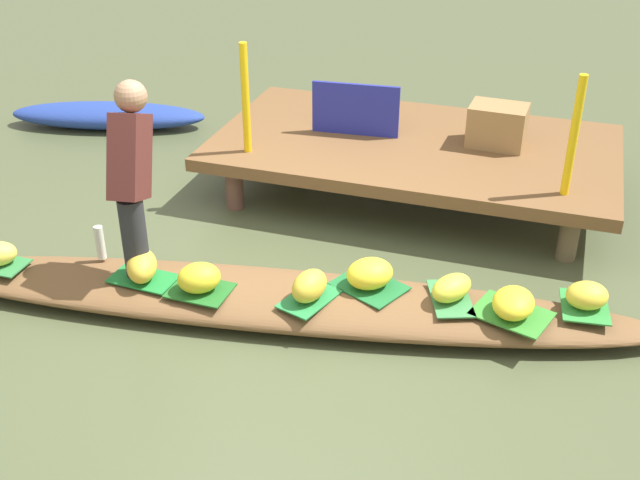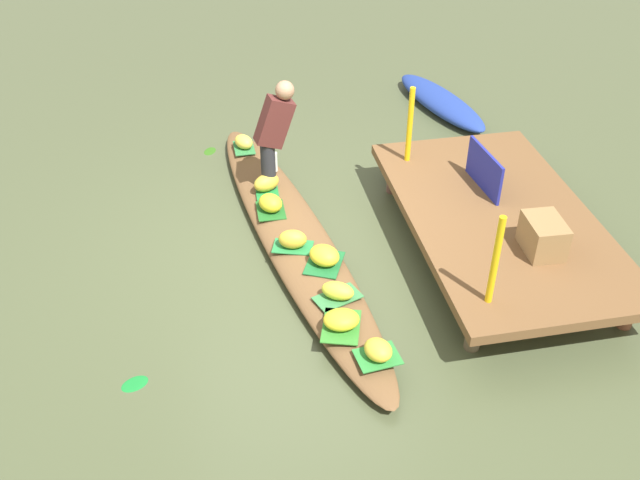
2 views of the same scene
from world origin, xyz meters
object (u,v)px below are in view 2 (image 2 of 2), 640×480
(vendor_person, at_px, (274,130))
(banana_bunch_0, at_px, (266,183))
(market_banner, at_px, (484,170))
(produce_crate, at_px, (543,236))
(banana_bunch_6, at_px, (378,350))
(banana_bunch_4, at_px, (293,239))
(banana_bunch_3, at_px, (324,255))
(water_bottle, at_px, (275,162))
(vendor_boat, at_px, (294,237))
(banana_bunch_1, at_px, (270,203))
(moored_boat, at_px, (441,102))
(banana_bunch_5, at_px, (244,142))
(banana_bunch_2, at_px, (338,291))
(banana_bunch_7, at_px, (341,320))

(vendor_person, bearing_deg, banana_bunch_0, -62.03)
(market_banner, distance_m, produce_crate, 1.14)
(banana_bunch_6, bearing_deg, banana_bunch_4, -164.64)
(banana_bunch_3, distance_m, market_banner, 1.93)
(banana_bunch_6, bearing_deg, produce_crate, 114.45)
(banana_bunch_6, distance_m, vendor_person, 2.86)
(water_bottle, height_order, produce_crate, produce_crate)
(vendor_boat, height_order, produce_crate, produce_crate)
(banana_bunch_1, bearing_deg, water_bottle, 168.59)
(banana_bunch_3, relative_size, water_bottle, 1.29)
(banana_bunch_3, distance_m, banana_bunch_4, 0.40)
(banana_bunch_0, relative_size, vendor_person, 0.24)
(moored_boat, xyz_separation_m, vendor_person, (1.83, -2.54, 0.77))
(banana_bunch_6, xyz_separation_m, water_bottle, (-3.09, -0.41, 0.03))
(moored_boat, relative_size, banana_bunch_0, 6.42)
(banana_bunch_4, relative_size, banana_bunch_5, 1.07)
(banana_bunch_1, bearing_deg, produce_crate, 56.98)
(banana_bunch_0, bearing_deg, banana_bunch_6, 11.66)
(banana_bunch_0, xyz_separation_m, water_bottle, (-0.39, 0.15, 0.02))
(banana_bunch_3, distance_m, banana_bunch_6, 1.31)
(moored_boat, distance_m, produce_crate, 3.84)
(moored_boat, bearing_deg, banana_bunch_0, -69.22)
(moored_boat, bearing_deg, banana_bunch_2, -45.45)
(banana_bunch_2, height_order, vendor_person, vendor_person)
(banana_bunch_0, relative_size, banana_bunch_7, 0.96)
(banana_bunch_1, height_order, vendor_person, vendor_person)
(banana_bunch_0, height_order, water_bottle, water_bottle)
(moored_boat, height_order, banana_bunch_1, banana_bunch_1)
(banana_bunch_1, relative_size, water_bottle, 1.15)
(banana_bunch_5, bearing_deg, banana_bunch_4, 7.10)
(market_banner, bearing_deg, banana_bunch_2, -62.66)
(banana_bunch_2, height_order, banana_bunch_3, banana_bunch_3)
(vendor_boat, relative_size, banana_bunch_1, 18.05)
(water_bottle, relative_size, produce_crate, 0.53)
(banana_bunch_6, bearing_deg, banana_bunch_3, -171.77)
(banana_bunch_3, bearing_deg, banana_bunch_6, 8.23)
(banana_bunch_4, bearing_deg, moored_boat, 139.46)
(banana_bunch_5, xyz_separation_m, banana_bunch_6, (3.69, 0.70, 0.00))
(vendor_boat, height_order, banana_bunch_4, banana_bunch_4)
(vendor_person, xyz_separation_m, market_banner, (0.84, 2.05, -0.22))
(banana_bunch_5, relative_size, water_bottle, 1.11)
(banana_bunch_1, xyz_separation_m, banana_bunch_4, (0.68, 0.13, 0.00))
(market_banner, bearing_deg, produce_crate, 1.69)
(banana_bunch_1, height_order, water_bottle, water_bottle)
(banana_bunch_2, relative_size, market_banner, 0.42)
(vendor_boat, xyz_separation_m, banana_bunch_6, (1.90, 0.39, 0.18))
(vendor_boat, bearing_deg, moored_boat, 127.93)
(banana_bunch_6, bearing_deg, moored_boat, 155.40)
(vendor_person, distance_m, market_banner, 2.22)
(banana_bunch_0, height_order, banana_bunch_4, same)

